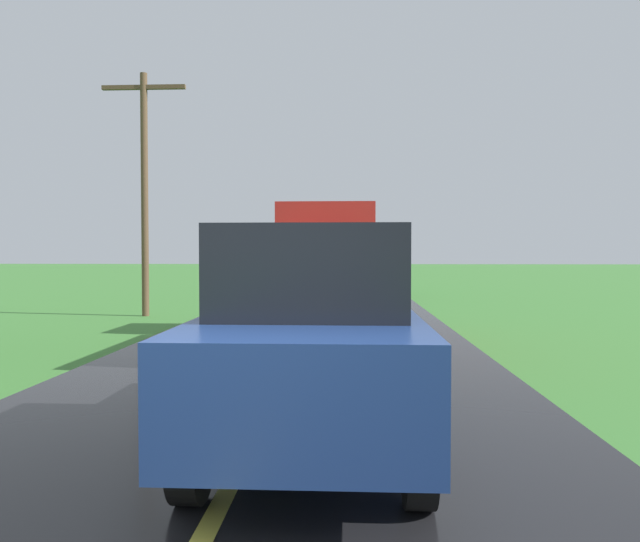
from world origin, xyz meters
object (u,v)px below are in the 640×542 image
at_px(utility_pole_roadside, 145,183).
at_px(following_car, 314,335).
at_px(banana_truck_far, 346,261).
at_px(banana_truck_near, 325,270).

xyz_separation_m(utility_pole_roadside, following_car, (5.53, -11.31, -2.73)).
distance_m(banana_truck_far, utility_pole_roadside, 12.45).
bearing_deg(banana_truck_near, following_car, -88.33).
distance_m(banana_truck_far, following_car, 22.15).
bearing_deg(banana_truck_far, following_car, -90.43).
bearing_deg(following_car, banana_truck_near, 91.67).
distance_m(utility_pole_roadside, following_car, 12.89).
relative_size(banana_truck_far, utility_pole_roadside, 0.84).
height_order(banana_truck_far, utility_pole_roadside, utility_pole_roadside).
relative_size(banana_truck_near, utility_pole_roadside, 0.84).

